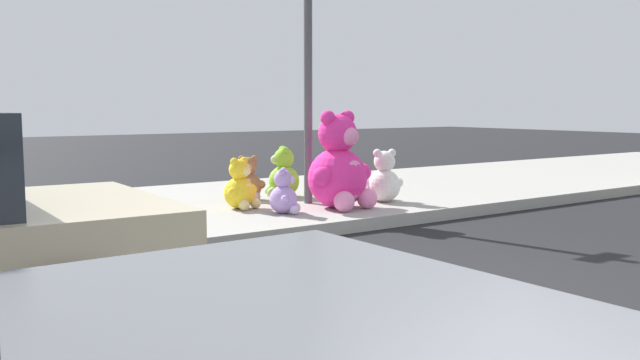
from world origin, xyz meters
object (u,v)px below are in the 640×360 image
(sign_pole, at_px, (308,73))
(plush_white, at_px, (384,181))
(plush_red, at_px, (338,178))
(plush_lavender, at_px, (285,195))
(plush_yellow, at_px, (241,188))
(plush_pink_large, at_px, (340,169))
(plush_brown, at_px, (248,182))
(plush_lime, at_px, (282,176))

(sign_pole, height_order, plush_white, sign_pole)
(plush_red, distance_m, plush_white, 0.82)
(plush_lavender, distance_m, plush_yellow, 0.68)
(sign_pole, relative_size, plush_pink_large, 2.62)
(plush_brown, relative_size, plush_white, 0.86)
(plush_lavender, height_order, plush_yellow, plush_yellow)
(sign_pole, height_order, plush_lavender, sign_pole)
(plush_lime, distance_m, plush_yellow, 1.24)
(plush_lavender, bearing_deg, sign_pole, 38.02)
(plush_lime, distance_m, plush_white, 1.47)
(plush_brown, xyz_separation_m, plush_yellow, (-0.46, -0.63, 0.01))
(plush_lavender, bearing_deg, plush_lime, 59.03)
(plush_pink_large, relative_size, plush_white, 1.73)
(sign_pole, height_order, plush_lime, sign_pole)
(sign_pole, distance_m, plush_red, 1.65)
(plush_red, height_order, plush_lime, plush_lime)
(sign_pole, distance_m, plush_white, 1.74)
(sign_pole, bearing_deg, plush_red, 24.59)
(sign_pole, xyz_separation_m, plush_lime, (0.07, 0.75, -1.41))
(plush_pink_large, relative_size, plush_brown, 2.00)
(sign_pole, relative_size, plush_red, 4.98)
(plush_red, bearing_deg, plush_yellow, -171.20)
(plush_pink_large, relative_size, plush_red, 1.90)
(plush_white, bearing_deg, sign_pole, 152.50)
(plush_lavender, bearing_deg, plush_yellow, 111.21)
(plush_lavender, relative_size, plush_yellow, 0.85)
(sign_pole, distance_m, plush_lavender, 1.74)
(sign_pole, relative_size, plush_brown, 5.26)
(plush_lime, bearing_deg, plush_lavender, -120.97)
(sign_pole, height_order, plush_yellow, sign_pole)
(plush_lime, bearing_deg, plush_pink_large, -89.62)
(plush_brown, bearing_deg, plush_red, -16.64)
(plush_lavender, relative_size, plush_lime, 0.77)
(sign_pole, xyz_separation_m, plush_brown, (-0.51, 0.70, -1.45))
(plush_pink_large, height_order, plush_white, plush_pink_large)
(plush_red, bearing_deg, plush_pink_large, -125.33)
(plush_white, bearing_deg, plush_lavender, -176.61)
(plush_brown, distance_m, plush_lime, 0.58)
(plush_lavender, relative_size, plush_white, 0.77)
(plush_lavender, bearing_deg, plush_white, 3.39)
(plush_lime, bearing_deg, sign_pole, -95.03)
(plush_brown, xyz_separation_m, plush_lavender, (-0.21, -1.27, -0.03))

